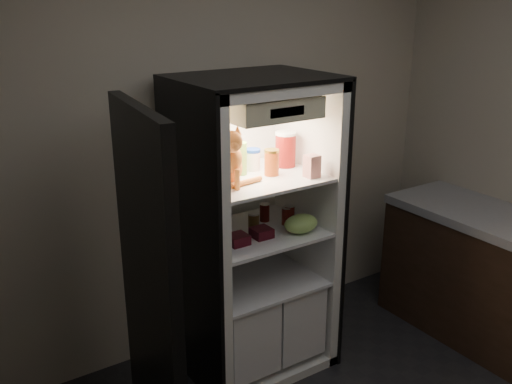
{
  "coord_description": "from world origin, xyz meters",
  "views": [
    {
      "loc": [
        -1.77,
        -1.36,
        2.29
      ],
      "look_at": [
        -0.0,
        1.32,
        1.19
      ],
      "focal_mm": 40.0,
      "sensor_mm": 36.0,
      "label": 1
    }
  ],
  "objects_px": {
    "grape_bag": "(301,224)",
    "soda_can_b": "(289,215)",
    "soda_can_a": "(265,212)",
    "berry_box_left": "(238,239)",
    "salsa_jar": "(272,162)",
    "berry_box_right": "(262,233)",
    "refrigerator": "(251,249)",
    "cream_carton": "(312,166)",
    "soda_can_c": "(286,216)",
    "condiment_jar": "(254,220)",
    "pepper_jar": "(285,149)",
    "tabby_cat": "(228,162)",
    "mayo_tub": "(253,159)",
    "parmesan_shaker": "(241,158)"
  },
  "relations": [
    {
      "from": "berry_box_left",
      "to": "pepper_jar",
      "type": "bearing_deg",
      "value": 21.03
    },
    {
      "from": "berry_box_right",
      "to": "berry_box_left",
      "type": "bearing_deg",
      "value": -177.55
    },
    {
      "from": "tabby_cat",
      "to": "refrigerator",
      "type": "bearing_deg",
      "value": 43.48
    },
    {
      "from": "soda_can_a",
      "to": "grape_bag",
      "type": "xyz_separation_m",
      "value": [
        0.08,
        -0.27,
        -0.0
      ]
    },
    {
      "from": "grape_bag",
      "to": "soda_can_b",
      "type": "bearing_deg",
      "value": 80.54
    },
    {
      "from": "tabby_cat",
      "to": "cream_carton",
      "type": "relative_size",
      "value": 2.73
    },
    {
      "from": "parmesan_shaker",
      "to": "cream_carton",
      "type": "distance_m",
      "value": 0.42
    },
    {
      "from": "cream_carton",
      "to": "soda_can_b",
      "type": "xyz_separation_m",
      "value": [
        -0.02,
        0.18,
        -0.36
      ]
    },
    {
      "from": "pepper_jar",
      "to": "condiment_jar",
      "type": "bearing_deg",
      "value": -175.54
    },
    {
      "from": "refrigerator",
      "to": "mayo_tub",
      "type": "bearing_deg",
      "value": 45.47
    },
    {
      "from": "cream_carton",
      "to": "soda_can_c",
      "type": "xyz_separation_m",
      "value": [
        -0.05,
        0.18,
        -0.36
      ]
    },
    {
      "from": "soda_can_a",
      "to": "grape_bag",
      "type": "distance_m",
      "value": 0.29
    },
    {
      "from": "tabby_cat",
      "to": "soda_can_a",
      "type": "height_order",
      "value": "tabby_cat"
    },
    {
      "from": "tabby_cat",
      "to": "soda_can_b",
      "type": "xyz_separation_m",
      "value": [
        0.46,
        0.03,
        -0.43
      ]
    },
    {
      "from": "refrigerator",
      "to": "berry_box_left",
      "type": "distance_m",
      "value": 0.32
    },
    {
      "from": "pepper_jar",
      "to": "tabby_cat",
      "type": "bearing_deg",
      "value": -166.09
    },
    {
      "from": "mayo_tub",
      "to": "berry_box_left",
      "type": "xyz_separation_m",
      "value": [
        -0.25,
        -0.22,
        -0.39
      ]
    },
    {
      "from": "mayo_tub",
      "to": "pepper_jar",
      "type": "bearing_deg",
      "value": -11.74
    },
    {
      "from": "soda_can_b",
      "to": "grape_bag",
      "type": "height_order",
      "value": "soda_can_b"
    },
    {
      "from": "refrigerator",
      "to": "pepper_jar",
      "type": "distance_m",
      "value": 0.66
    },
    {
      "from": "condiment_jar",
      "to": "grape_bag",
      "type": "distance_m",
      "value": 0.3
    },
    {
      "from": "pepper_jar",
      "to": "condiment_jar",
      "type": "relative_size",
      "value": 2.24
    },
    {
      "from": "soda_can_a",
      "to": "berry_box_left",
      "type": "bearing_deg",
      "value": -147.42
    },
    {
      "from": "soda_can_c",
      "to": "tabby_cat",
      "type": "bearing_deg",
      "value": -175.77
    },
    {
      "from": "grape_bag",
      "to": "parmesan_shaker",
      "type": "bearing_deg",
      "value": 137.6
    },
    {
      "from": "parmesan_shaker",
      "to": "soda_can_c",
      "type": "relative_size",
      "value": 1.75
    },
    {
      "from": "soda_can_c",
      "to": "mayo_tub",
      "type": "bearing_deg",
      "value": 141.13
    },
    {
      "from": "berry_box_right",
      "to": "soda_can_b",
      "type": "bearing_deg",
      "value": 17.16
    },
    {
      "from": "grape_bag",
      "to": "berry_box_right",
      "type": "height_order",
      "value": "grape_bag"
    },
    {
      "from": "salsa_jar",
      "to": "soda_can_c",
      "type": "height_order",
      "value": "salsa_jar"
    },
    {
      "from": "pepper_jar",
      "to": "grape_bag",
      "type": "relative_size",
      "value": 0.98
    },
    {
      "from": "salsa_jar",
      "to": "berry_box_left",
      "type": "distance_m",
      "value": 0.5
    },
    {
      "from": "salsa_jar",
      "to": "soda_can_c",
      "type": "xyz_separation_m",
      "value": [
        0.13,
        0.02,
        -0.37
      ]
    },
    {
      "from": "parmesan_shaker",
      "to": "soda_can_b",
      "type": "bearing_deg",
      "value": -17.95
    },
    {
      "from": "tabby_cat",
      "to": "soda_can_c",
      "type": "distance_m",
      "value": 0.62
    },
    {
      "from": "salsa_jar",
      "to": "condiment_jar",
      "type": "distance_m",
      "value": 0.4
    },
    {
      "from": "pepper_jar",
      "to": "soda_can_a",
      "type": "bearing_deg",
      "value": 165.33
    },
    {
      "from": "condiment_jar",
      "to": "berry_box_right",
      "type": "height_order",
      "value": "condiment_jar"
    },
    {
      "from": "refrigerator",
      "to": "mayo_tub",
      "type": "height_order",
      "value": "refrigerator"
    },
    {
      "from": "soda_can_b",
      "to": "soda_can_c",
      "type": "relative_size",
      "value": 1.07
    },
    {
      "from": "mayo_tub",
      "to": "grape_bag",
      "type": "distance_m",
      "value": 0.49
    },
    {
      "from": "soda_can_b",
      "to": "parmesan_shaker",
      "type": "bearing_deg",
      "value": 162.05
    },
    {
      "from": "condiment_jar",
      "to": "berry_box_right",
      "type": "bearing_deg",
      "value": -106.26
    },
    {
      "from": "parmesan_shaker",
      "to": "mayo_tub",
      "type": "distance_m",
      "value": 0.12
    },
    {
      "from": "tabby_cat",
      "to": "cream_carton",
      "type": "height_order",
      "value": "tabby_cat"
    },
    {
      "from": "soda_can_a",
      "to": "soda_can_b",
      "type": "height_order",
      "value": "soda_can_b"
    },
    {
      "from": "salsa_jar",
      "to": "berry_box_right",
      "type": "bearing_deg",
      "value": -150.46
    },
    {
      "from": "cream_carton",
      "to": "soda_can_a",
      "type": "bearing_deg",
      "value": 112.78
    },
    {
      "from": "mayo_tub",
      "to": "grape_bag",
      "type": "bearing_deg",
      "value": -60.22
    },
    {
      "from": "parmesan_shaker",
      "to": "mayo_tub",
      "type": "relative_size",
      "value": 1.48
    }
  ]
}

